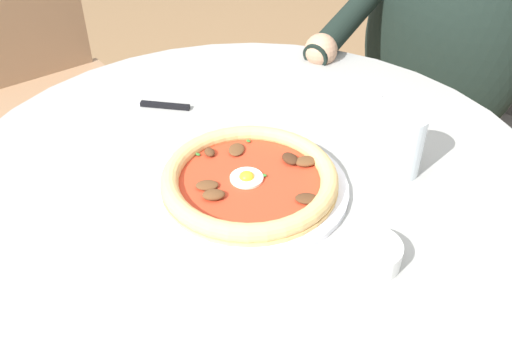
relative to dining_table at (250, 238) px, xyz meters
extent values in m
cylinder|color=#999993|center=(0.00, 0.00, 0.13)|extent=(0.95, 0.95, 0.03)
cylinder|color=gray|center=(0.00, 0.00, -0.24)|extent=(0.11, 0.11, 0.70)
cylinder|color=white|center=(0.03, -0.04, 0.15)|extent=(0.29, 0.29, 0.01)
cylinder|color=#E0B26B|center=(0.03, -0.04, 0.16)|extent=(0.26, 0.26, 0.01)
torus|color=#E0B26B|center=(0.03, -0.04, 0.17)|extent=(0.26, 0.26, 0.03)
cylinder|color=red|center=(0.03, -0.04, 0.17)|extent=(0.25, 0.25, 0.00)
cylinder|color=white|center=(0.02, -0.04, 0.17)|extent=(0.05, 0.05, 0.00)
ellipsoid|color=yellow|center=(0.02, -0.04, 0.17)|extent=(0.02, 0.02, 0.02)
ellipsoid|color=brown|center=(-0.01, -0.09, 0.17)|extent=(0.04, 0.04, 0.01)
ellipsoid|color=brown|center=(-0.03, 0.01, 0.17)|extent=(0.04, 0.04, 0.01)
ellipsoid|color=brown|center=(0.01, -0.10, 0.17)|extent=(0.04, 0.04, 0.01)
ellipsoid|color=#3D2314|center=(0.05, 0.03, 0.17)|extent=(0.04, 0.03, 0.01)
ellipsoid|color=brown|center=(0.08, 0.04, 0.17)|extent=(0.04, 0.04, 0.01)
ellipsoid|color=#4C2D19|center=(0.12, -0.03, 0.17)|extent=(0.04, 0.04, 0.01)
ellipsoid|color=#4C2D19|center=(-0.06, -0.02, 0.17)|extent=(0.03, 0.03, 0.01)
ellipsoid|color=#2D6B28|center=(-0.07, -0.04, 0.17)|extent=(0.01, 0.01, 0.00)
ellipsoid|color=#2D6B28|center=(-0.03, 0.04, 0.17)|extent=(0.01, 0.01, 0.00)
ellipsoid|color=#2D6B28|center=(0.04, -0.02, 0.17)|extent=(0.01, 0.01, 0.00)
cylinder|color=silver|center=(0.19, 0.13, 0.20)|extent=(0.07, 0.07, 0.10)
cylinder|color=silver|center=(0.19, 0.13, 0.16)|extent=(0.06, 0.06, 0.02)
cube|color=silver|center=(-0.33, 0.03, 0.15)|extent=(0.12, 0.06, 0.00)
cube|color=black|center=(-0.24, 0.07, 0.15)|extent=(0.09, 0.05, 0.01)
cylinder|color=white|center=(0.24, -0.07, 0.16)|extent=(0.08, 0.08, 0.03)
cylinder|color=olive|center=(0.24, -0.07, 0.17)|extent=(0.06, 0.06, 0.01)
cube|color=#BCBCC1|center=(0.01, 0.26, 0.15)|extent=(0.13, 0.15, 0.00)
cube|color=#282833|center=(0.07, 0.70, -0.38)|extent=(0.37, 0.31, 0.45)
ellipsoid|color=black|center=(0.07, 0.70, 0.11)|extent=(0.42, 0.26, 0.53)
cylinder|color=black|center=(-0.10, 0.51, 0.19)|extent=(0.06, 0.27, 0.11)
sphere|color=tan|center=(-0.10, 0.41, 0.17)|extent=(0.07, 0.07, 0.07)
cube|color=#504A45|center=(0.08, 0.75, -0.15)|extent=(0.45, 0.45, 0.02)
cube|color=#504A45|center=(0.10, 0.95, 0.05)|extent=(0.37, 0.06, 0.38)
cylinder|color=#4C4742|center=(-0.13, 0.58, -0.38)|extent=(0.02, 0.02, 0.45)
cylinder|color=#4C4742|center=(0.24, 0.55, -0.38)|extent=(0.02, 0.02, 0.45)
cylinder|color=#4C4742|center=(-0.09, 0.96, -0.38)|extent=(0.02, 0.02, 0.45)
cylinder|color=#4C4742|center=(0.28, 0.92, -0.38)|extent=(0.02, 0.02, 0.45)
cube|color=#957050|center=(-0.87, 0.28, -0.16)|extent=(0.52, 0.52, 0.02)
cube|color=#957050|center=(-1.05, 0.34, 0.04)|extent=(0.14, 0.36, 0.37)
cylinder|color=#8E6B4C|center=(-0.74, 0.04, -0.39)|extent=(0.02, 0.02, 0.44)
cylinder|color=#8E6B4C|center=(-0.63, 0.40, -0.39)|extent=(0.02, 0.02, 0.44)
cylinder|color=#8E6B4C|center=(-0.99, 0.51, -0.39)|extent=(0.02, 0.02, 0.44)
camera|label=1|loc=(0.40, -0.57, 0.67)|focal=39.05mm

